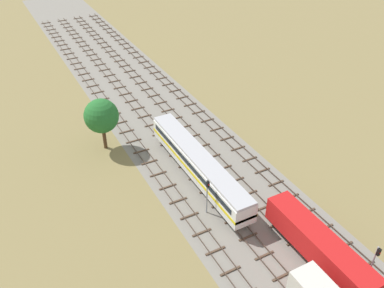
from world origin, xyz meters
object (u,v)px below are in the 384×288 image
Objects in this scene: signal_post_nearest at (373,263)px; freight_boxcar_centre_left_near at (319,245)px; passenger_coach_left_mid at (198,163)px; signal_post_near at (207,192)px.

freight_boxcar_centre_left_near is at bearing 114.37° from signal_post_nearest.
passenger_coach_left_mid is 4.39× the size of signal_post_near.
signal_post_nearest is 18.44m from signal_post_near.
freight_boxcar_centre_left_near is 2.79× the size of signal_post_near.
signal_post_near is at bearing 118.71° from freight_boxcar_centre_left_near.
freight_boxcar_centre_left_near is 18.22m from passenger_coach_left_mid.
signal_post_near is at bearing -109.42° from passenger_coach_left_mid.
passenger_coach_left_mid is 3.85× the size of signal_post_nearest.
signal_post_nearest is (2.12, -4.68, 1.16)m from freight_boxcar_centre_left_near.
signal_post_nearest reaches higher than freight_boxcar_centre_left_near.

